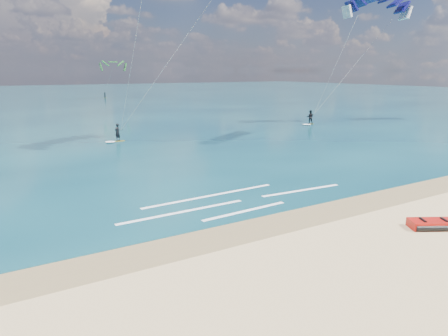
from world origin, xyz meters
The scene contains 7 objects.
ground centered at (0.00, 40.00, 0.00)m, with size 320.00×320.00×0.00m, color tan.
wet_sand_strip centered at (0.00, 3.00, 0.00)m, with size 320.00×2.40×0.01m, color brown.
sea centered at (0.00, 104.00, 0.02)m, with size 320.00×200.00×0.04m, color #0B2E3F.
packed_kite_mid centered at (6.25, -1.20, 0.00)m, with size 2.98×1.23×0.45m, color #B9130C, non-canonical shape.
kitesurfer_main centered at (2.33, 24.64, 8.83)m, with size 11.78×10.68×17.52m.
kitesurfer_far centered at (28.63, 26.33, 8.79)m, with size 13.15×7.20×17.04m.
shoreline_foam centered at (0.03, 6.68, 0.05)m, with size 13.63×3.62×0.01m.
Camera 1 is at (-10.61, -10.77, 6.88)m, focal length 32.00 mm.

